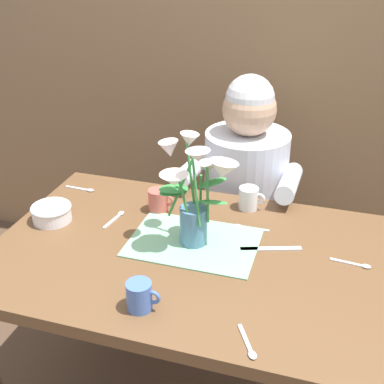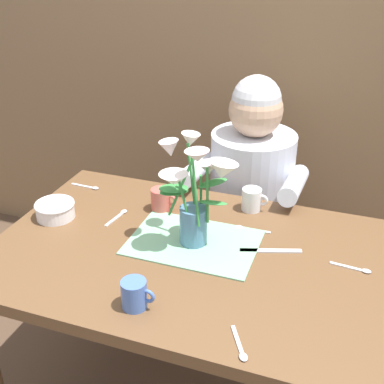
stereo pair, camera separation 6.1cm
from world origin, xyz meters
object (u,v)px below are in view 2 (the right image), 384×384
flower_vase (195,190)px  ceramic_mug (252,199)px  seated_person (250,210)px  dinner_knife (271,251)px  tea_cup (135,294)px  ceramic_bowl (55,209)px  coffee_cup (161,200)px

flower_vase → ceramic_mug: size_ratio=3.67×
seated_person → ceramic_mug: seated_person is taller
flower_vase → ceramic_mug: bearing=66.4°
dinner_knife → seated_person: bearing=91.0°
seated_person → flower_vase: 0.68m
seated_person → tea_cup: (-0.10, -0.90, 0.22)m
flower_vase → tea_cup: flower_vase is taller
ceramic_bowl → ceramic_mug: bearing=24.0°
flower_vase → tea_cup: 0.37m
ceramic_mug → coffee_cup: same height
ceramic_bowl → dinner_knife: ceramic_bowl is taller
ceramic_bowl → coffee_cup: coffee_cup is taller
seated_person → ceramic_mug: size_ratio=12.20×
dinner_knife → tea_cup: tea_cup is taller
seated_person → ceramic_bowl: size_ratio=8.35×
coffee_cup → tea_cup: same height
flower_vase → ceramic_bowl: flower_vase is taller
seated_person → ceramic_mug: 0.38m
seated_person → tea_cup: size_ratio=12.20×
seated_person → flower_vase: seated_person is taller
tea_cup → dinner_knife: bearing=52.4°
dinner_knife → tea_cup: size_ratio=2.04×
ceramic_mug → tea_cup: (-0.17, -0.60, 0.00)m
flower_vase → tea_cup: (-0.05, -0.33, -0.15)m
flower_vase → coffee_cup: 0.28m
ceramic_mug → coffee_cup: bearing=-160.2°
ceramic_bowl → flower_vase: bearing=1.0°
dinner_knife → ceramic_mug: ceramic_mug is taller
seated_person → coffee_cup: bearing=-116.6°
seated_person → tea_cup: bearing=-93.5°
dinner_knife → coffee_cup: size_ratio=2.04×
dinner_knife → ceramic_mug: bearing=98.3°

